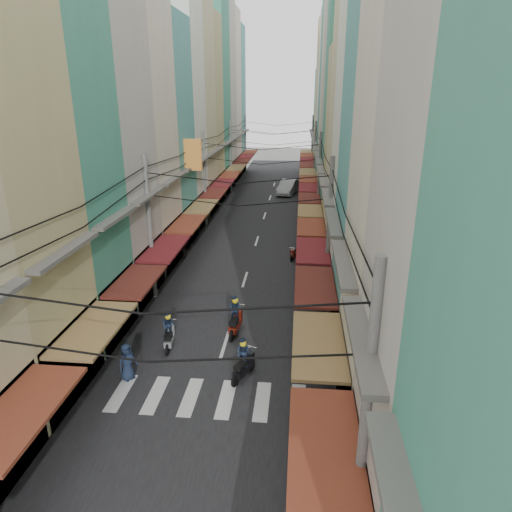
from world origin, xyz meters
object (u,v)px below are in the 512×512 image
Objects in this scene: white_car at (288,194)px; market_umbrella at (415,385)px; traffic_sign at (338,320)px; bicycle at (342,334)px.

market_umbrella reaches higher than white_car.
market_umbrella is 0.97× the size of traffic_sign.
market_umbrella is (5.28, -39.92, 2.26)m from white_car.
traffic_sign is (-2.07, 4.96, -0.36)m from market_umbrella.
bicycle is 2.94m from traffic_sign.
market_umbrella is 5.39m from traffic_sign.
white_car is at bearing 97.53° from market_umbrella.
traffic_sign is at bearing 112.68° from market_umbrella.
white_car is 3.61× the size of bicycle.
white_car is 40.33m from market_umbrella.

